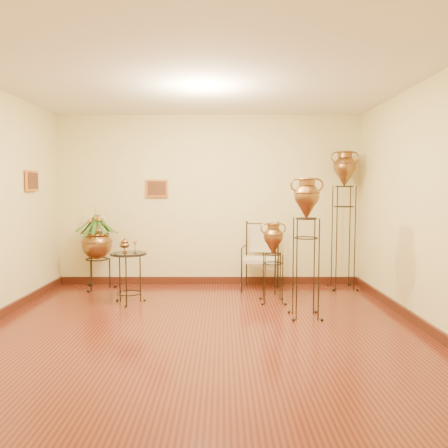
{
  "coord_description": "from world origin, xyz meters",
  "views": [
    {
      "loc": [
        0.23,
        -4.74,
        1.56
      ],
      "look_at": [
        0.25,
        1.3,
        1.1
      ],
      "focal_mm": 35.0,
      "sensor_mm": 36.0,
      "label": 1
    }
  ],
  "objects_px": {
    "amphora_tall": "(344,218)",
    "side_table": "(129,277)",
    "planter_urn": "(97,241)",
    "armchair": "(260,257)",
    "amphora_mid": "(306,247)"
  },
  "relations": [
    {
      "from": "amphora_tall",
      "to": "side_table",
      "type": "bearing_deg",
      "value": -164.04
    },
    {
      "from": "planter_urn",
      "to": "armchair",
      "type": "bearing_deg",
      "value": -2.85
    },
    {
      "from": "planter_urn",
      "to": "side_table",
      "type": "xyz_separation_m",
      "value": [
        0.7,
        -0.92,
        -0.4
      ]
    },
    {
      "from": "amphora_tall",
      "to": "side_table",
      "type": "height_order",
      "value": "amphora_tall"
    },
    {
      "from": "planter_urn",
      "to": "side_table",
      "type": "height_order",
      "value": "planter_urn"
    },
    {
      "from": "planter_urn",
      "to": "side_table",
      "type": "distance_m",
      "value": 1.22
    },
    {
      "from": "planter_urn",
      "to": "side_table",
      "type": "bearing_deg",
      "value": -52.81
    },
    {
      "from": "amphora_mid",
      "to": "planter_urn",
      "type": "bearing_deg",
      "value": 152.22
    },
    {
      "from": "armchair",
      "to": "side_table",
      "type": "xyz_separation_m",
      "value": [
        -1.89,
        -0.79,
        -0.16
      ]
    },
    {
      "from": "amphora_mid",
      "to": "planter_urn",
      "type": "height_order",
      "value": "amphora_mid"
    },
    {
      "from": "amphora_tall",
      "to": "amphora_mid",
      "type": "xyz_separation_m",
      "value": [
        -0.9,
        -1.59,
        -0.25
      ]
    },
    {
      "from": "armchair",
      "to": "planter_urn",
      "type": "bearing_deg",
      "value": -170.6
    },
    {
      "from": "amphora_mid",
      "to": "armchair",
      "type": "distance_m",
      "value": 1.56
    },
    {
      "from": "amphora_mid",
      "to": "side_table",
      "type": "height_order",
      "value": "amphora_mid"
    },
    {
      "from": "armchair",
      "to": "side_table",
      "type": "relative_size",
      "value": 1.18
    }
  ]
}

